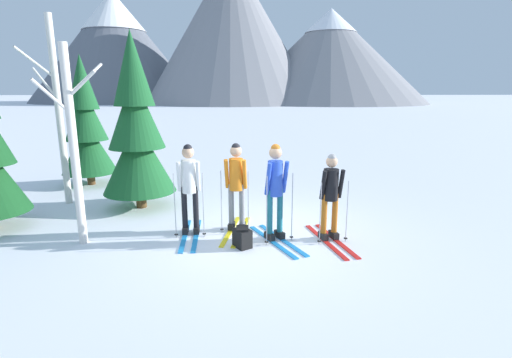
# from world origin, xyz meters

# --- Properties ---
(ground_plane) EXTENTS (400.00, 400.00, 0.00)m
(ground_plane) POSITION_xyz_m (0.00, 0.00, 0.00)
(ground_plane) COLOR white
(skier_in_white) EXTENTS (0.61, 1.74, 1.80)m
(skier_in_white) POSITION_xyz_m (-1.42, 0.10, 1.02)
(skier_in_white) COLOR #1E84D1
(skier_in_white) RESTS_ON ground
(skier_in_orange) EXTENTS (0.62, 1.74, 1.79)m
(skier_in_orange) POSITION_xyz_m (-0.51, 0.27, 0.99)
(skier_in_orange) COLOR yellow
(skier_in_orange) RESTS_ON ground
(skier_in_blue) EXTENTS (1.00, 1.73, 1.84)m
(skier_in_blue) POSITION_xyz_m (0.23, -0.27, 1.03)
(skier_in_blue) COLOR #1E84D1
(skier_in_blue) RESTS_ON ground
(skier_in_black) EXTENTS (0.69, 1.78, 1.66)m
(skier_in_black) POSITION_xyz_m (1.26, -0.31, 0.90)
(skier_in_black) COLOR red
(skier_in_black) RESTS_ON ground
(pine_tree_near) EXTENTS (1.71, 1.71, 4.13)m
(pine_tree_near) POSITION_xyz_m (-2.86, 1.93, 1.89)
(pine_tree_near) COLOR #51381E
(pine_tree_near) RESTS_ON ground
(pine_tree_mid) EXTENTS (1.57, 1.57, 3.80)m
(pine_tree_mid) POSITION_xyz_m (-4.96, 4.33, 1.74)
(pine_tree_mid) COLOR #51381E
(pine_tree_mid) RESTS_ON ground
(birch_tree_tall) EXTENTS (0.95, 1.12, 3.59)m
(birch_tree_tall) POSITION_xyz_m (-3.37, -0.31, 1.88)
(birch_tree_tall) COLOR silver
(birch_tree_tall) RESTS_ON ground
(birch_tree_slender) EXTENTS (0.71, 1.04, 4.52)m
(birch_tree_slender) POSITION_xyz_m (-4.80, 2.35, 2.31)
(birch_tree_slender) COLOR silver
(birch_tree_slender) RESTS_ON ground
(backpack_on_snow_front) EXTENTS (0.38, 0.40, 0.38)m
(backpack_on_snow_front) POSITION_xyz_m (-0.40, -0.62, 0.19)
(backpack_on_snow_front) COLOR black
(backpack_on_snow_front) RESTS_ON ground
(mountain_ridge_distant) EXTENTS (84.94, 46.65, 28.55)m
(mountain_ridge_distant) POSITION_xyz_m (-4.87, 77.80, 12.21)
(mountain_ridge_distant) COLOR slate
(mountain_ridge_distant) RESTS_ON ground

